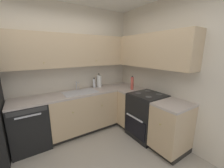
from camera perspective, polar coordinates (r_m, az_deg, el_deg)
wall_back at (r=3.08m, az=-21.98°, el=5.11°), size 3.50×0.05×2.64m
wall_right at (r=2.74m, az=25.24°, el=3.90°), size 0.05×3.23×2.64m
dishwasher at (r=2.97m, az=-30.80°, el=-14.31°), size 0.60×0.63×0.85m
lower_cabinets_back at (r=3.13m, az=-11.93°, el=-11.12°), size 1.39×0.62×0.85m
countertop_back at (r=2.98m, az=-12.35°, el=-3.44°), size 2.60×0.60×0.03m
lower_cabinets_right at (r=2.85m, az=16.78°, el=-13.96°), size 0.62×1.41×0.85m
countertop_right at (r=2.68m, az=17.36°, el=-5.61°), size 0.60×1.41×0.03m
oven_range at (r=2.96m, az=14.22°, el=-12.27°), size 0.68×0.62×1.03m
upper_cabinets_back at (r=2.94m, az=-17.19°, el=12.94°), size 2.28×0.34×0.63m
upper_cabinets_right at (r=2.92m, az=14.03°, el=13.13°), size 0.32×1.96×0.63m
sink at (r=2.94m, az=-12.83°, el=-4.12°), size 0.67×0.40×0.10m
faucet at (r=3.09m, az=-14.24°, el=-0.31°), size 0.07×0.16×0.20m
soap_bottle at (r=3.25m, az=-7.37°, el=0.35°), size 0.06×0.06×0.23m
paper_towel_roll at (r=3.28m, az=-5.35°, el=1.19°), size 0.11×0.11×0.34m
oil_bottle at (r=3.07m, az=8.30°, el=0.36°), size 0.07×0.07×0.30m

